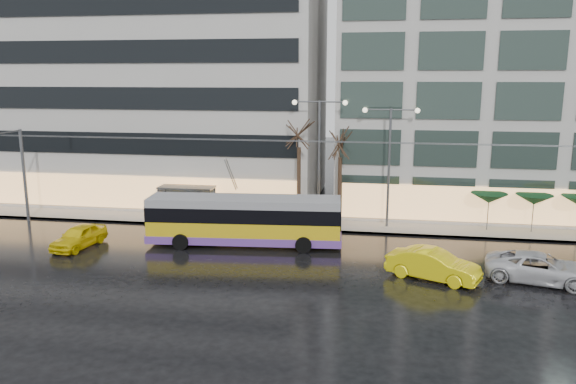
% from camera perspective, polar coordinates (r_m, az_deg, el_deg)
% --- Properties ---
extents(ground, '(140.00, 140.00, 0.00)m').
position_cam_1_polar(ground, '(31.83, -2.71, -8.29)').
color(ground, black).
rests_on(ground, ground).
extents(sidewalk, '(80.00, 10.00, 0.15)m').
position_cam_1_polar(sidewalk, '(44.76, 3.55, -2.22)').
color(sidewalk, gray).
rests_on(sidewalk, ground).
extents(kerb, '(80.00, 0.10, 0.15)m').
position_cam_1_polar(kerb, '(40.00, 2.82, -3.93)').
color(kerb, slate).
rests_on(kerb, ground).
extents(building_left, '(34.00, 14.00, 22.00)m').
position_cam_1_polar(building_left, '(53.12, -15.81, 11.64)').
color(building_left, '#B2AFAB').
rests_on(building_left, sidewalk).
extents(building_right, '(32.00, 14.00, 25.00)m').
position_cam_1_polar(building_right, '(49.86, 24.74, 12.76)').
color(building_right, '#B2AFAB').
rests_on(building_right, sidewalk).
extents(trolleybus, '(12.65, 5.14, 5.79)m').
position_cam_1_polar(trolleybus, '(36.56, -4.45, -3.05)').
color(trolleybus, gold).
rests_on(trolleybus, ground).
extents(catenary, '(42.24, 5.12, 7.00)m').
position_cam_1_polar(catenary, '(38.11, 1.19, 1.73)').
color(catenary, '#595B60').
rests_on(catenary, ground).
extents(bus_shelter, '(4.20, 1.60, 2.51)m').
position_cam_1_polar(bus_shelter, '(43.46, -10.63, -0.29)').
color(bus_shelter, '#595B60').
rests_on(bus_shelter, sidewalk).
extents(street_lamp_near, '(3.96, 0.36, 9.03)m').
position_cam_1_polar(street_lamp_near, '(40.54, 3.19, 4.81)').
color(street_lamp_near, '#595B60').
rests_on(street_lamp_near, sidewalk).
extents(street_lamp_far, '(3.96, 0.36, 8.53)m').
position_cam_1_polar(street_lamp_far, '(40.35, 10.28, 4.21)').
color(street_lamp_far, '#595B60').
rests_on(street_lamp_far, sidewalk).
extents(tree_a, '(3.20, 3.20, 8.40)m').
position_cam_1_polar(tree_a, '(40.80, 1.13, 6.42)').
color(tree_a, black).
rests_on(tree_a, sidewalk).
extents(tree_b, '(3.20, 3.20, 7.70)m').
position_cam_1_polar(tree_b, '(40.75, 5.36, 5.39)').
color(tree_b, black).
rests_on(tree_b, sidewalk).
extents(parasol_a, '(2.50, 2.50, 2.65)m').
position_cam_1_polar(parasol_a, '(41.80, 19.74, -0.59)').
color(parasol_a, '#595B60').
rests_on(parasol_a, sidewalk).
extents(parasol_b, '(2.50, 2.50, 2.65)m').
position_cam_1_polar(parasol_b, '(42.45, 23.72, -0.71)').
color(parasol_b, '#595B60').
rests_on(parasol_b, sidewalk).
extents(taxi_a, '(2.32, 4.49, 1.46)m').
position_cam_1_polar(taxi_a, '(38.63, -20.48, -4.26)').
color(taxi_a, yellow).
rests_on(taxi_a, ground).
extents(taxi_b, '(5.28, 3.58, 1.65)m').
position_cam_1_polar(taxi_b, '(31.72, 14.52, -7.17)').
color(taxi_b, yellow).
rests_on(taxi_b, ground).
extents(sedan_silver, '(6.06, 3.83, 1.56)m').
position_cam_1_polar(sedan_silver, '(33.25, 24.23, -7.05)').
color(sedan_silver, silver).
rests_on(sedan_silver, ground).
extents(pedestrian_a, '(1.28, 1.29, 2.19)m').
position_cam_1_polar(pedestrian_a, '(42.64, -8.95, -0.93)').
color(pedestrian_a, black).
rests_on(pedestrian_a, sidewalk).
extents(pedestrian_b, '(0.97, 0.93, 1.57)m').
position_cam_1_polar(pedestrian_b, '(41.92, -7.57, -2.07)').
color(pedestrian_b, black).
rests_on(pedestrian_b, sidewalk).
extents(pedestrian_c, '(1.17, 0.91, 2.11)m').
position_cam_1_polar(pedestrian_c, '(42.30, -10.69, -1.59)').
color(pedestrian_c, black).
rests_on(pedestrian_c, sidewalk).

